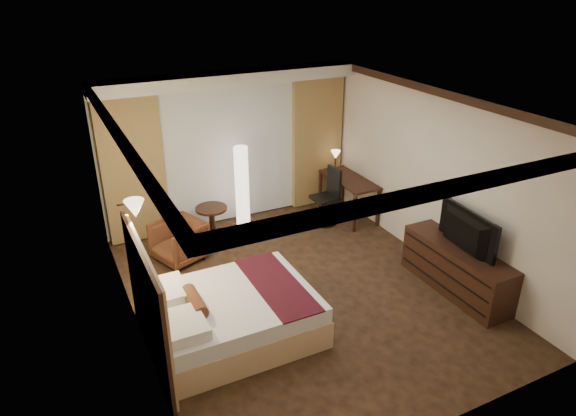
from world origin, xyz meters
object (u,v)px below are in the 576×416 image
armchair (179,239)px  floor_lamp (242,189)px  bed (233,316)px  side_table (212,223)px  desk (348,197)px  dresser (456,269)px  office_chair (325,196)px  television (461,227)px

armchair → floor_lamp: floor_lamp is taller
bed → floor_lamp: bearing=65.8°
side_table → floor_lamp: size_ratio=0.38×
side_table → desk: 2.57m
desk → dresser: 2.77m
armchair → office_chair: office_chair is taller
bed → office_chair: (2.62, 2.26, 0.23)m
desk → dresser: bearing=-89.0°
side_table → television: bearing=-49.5°
bed → side_table: 2.63m
side_table → desk: (2.56, -0.25, 0.08)m
side_table → dresser: (2.61, -3.02, 0.05)m
floor_lamp → office_chair: size_ratio=1.48×
side_table → office_chair: 2.06m
armchair → dresser: size_ratio=0.40×
office_chair → television: size_ratio=0.93×
side_table → television: size_ratio=0.53×
office_chair → dresser: (0.58, -2.72, -0.17)m
side_table → dresser: bearing=-49.2°
office_chair → dresser: 2.79m
armchair → desk: (3.25, 0.18, 0.02)m
side_table → floor_lamp: bearing=11.5°
office_chair → desk: bearing=2.0°
floor_lamp → office_chair: (1.41, -0.42, -0.25)m
desk → office_chair: 0.55m
desk → office_chair: size_ratio=1.25×
side_table → office_chair: bearing=-8.4°
armchair → office_chair: bearing=71.7°
office_chair → dresser: office_chair is taller
bed → armchair: 2.13m
bed → desk: (3.15, 2.31, 0.08)m
armchair → side_table: bearing=100.8°
floor_lamp → dresser: bearing=-57.6°
office_chair → dresser: size_ratio=0.58×
armchair → television: bearing=30.5°
bed → side_table: bearing=77.0°
bed → dresser: (3.20, -0.46, 0.06)m
bed → floor_lamp: 2.98m
armchair → desk: 3.25m
armchair → floor_lamp: (1.30, 0.56, 0.41)m
desk → bed: bearing=-143.7°
side_table → floor_lamp: floor_lamp is taller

